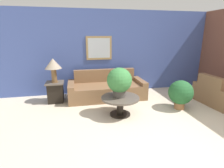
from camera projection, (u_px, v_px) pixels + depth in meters
ground_plane at (168, 143)px, 3.09m from camera, size 20.00×20.00×0.00m
wall_back at (122, 52)px, 5.71m from camera, size 7.84×0.09×2.60m
couch_main at (107, 89)px, 5.27m from camera, size 2.25×0.94×0.81m
armchair at (219, 94)px, 4.81m from camera, size 1.01×1.20×0.81m
coffee_table at (120, 102)px, 4.11m from camera, size 0.89×0.89×0.45m
side_table at (56, 92)px, 4.94m from camera, size 0.49×0.49×0.58m
table_lamp at (53, 65)px, 4.73m from camera, size 0.45×0.45×0.66m
potted_plant_on_table at (119, 81)px, 4.02m from camera, size 0.58×0.58×0.69m
potted_plant_floor at (181, 93)px, 4.44m from camera, size 0.62×0.62×0.75m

